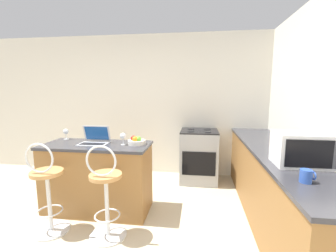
# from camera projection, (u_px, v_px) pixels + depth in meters

# --- Properties ---
(wall_back) EXTENTS (12.00, 0.06, 2.60)m
(wall_back) POSITION_uv_depth(u_px,v_px,m) (147.00, 106.00, 4.28)
(wall_back) COLOR silver
(wall_back) RESTS_ON ground_plane
(breakfast_bar) EXTENTS (1.37, 0.60, 0.90)m
(breakfast_bar) POSITION_uv_depth(u_px,v_px,m) (98.00, 177.00, 2.94)
(breakfast_bar) COLOR olive
(breakfast_bar) RESTS_ON ground_plane
(counter_right) EXTENTS (0.64, 2.98, 0.90)m
(counter_right) POSITION_uv_depth(u_px,v_px,m) (276.00, 186.00, 2.68)
(counter_right) COLOR olive
(counter_right) RESTS_ON ground_plane
(bar_stool_near) EXTENTS (0.40, 0.40, 1.04)m
(bar_stool_near) POSITION_uv_depth(u_px,v_px,m) (47.00, 190.00, 2.46)
(bar_stool_near) COLOR silver
(bar_stool_near) RESTS_ON ground_plane
(bar_stool_far) EXTENTS (0.40, 0.40, 1.04)m
(bar_stool_far) POSITION_uv_depth(u_px,v_px,m) (106.00, 194.00, 2.37)
(bar_stool_far) COLOR silver
(bar_stool_far) RESTS_ON ground_plane
(laptop) EXTENTS (0.36, 0.27, 0.23)m
(laptop) POSITION_uv_depth(u_px,v_px,m) (95.00, 139.00, 2.89)
(laptop) COLOR #B7BABF
(laptop) RESTS_ON breakfast_bar
(microwave) EXTENTS (0.53, 0.33, 0.30)m
(microwave) POSITION_uv_depth(u_px,v_px,m) (306.00, 149.00, 2.02)
(microwave) COLOR white
(microwave) RESTS_ON counter_right
(stove_range) EXTENTS (0.63, 0.61, 0.91)m
(stove_range) POSITION_uv_depth(u_px,v_px,m) (199.00, 156.00, 3.93)
(stove_range) COLOR #9EA3A8
(stove_range) RESTS_ON ground_plane
(mug_blue) EXTENTS (0.10, 0.08, 0.10)m
(mug_blue) POSITION_uv_depth(u_px,v_px,m) (306.00, 176.00, 1.65)
(mug_blue) COLOR #2D51AD
(mug_blue) RESTS_ON counter_right
(fruit_bowl) EXTENTS (0.22, 0.22, 0.11)m
(fruit_bowl) POSITION_uv_depth(u_px,v_px,m) (136.00, 141.00, 2.84)
(fruit_bowl) COLOR silver
(fruit_bowl) RESTS_ON breakfast_bar
(mug_white) EXTENTS (0.11, 0.09, 0.10)m
(mug_white) POSITION_uv_depth(u_px,v_px,m) (290.00, 143.00, 2.68)
(mug_white) COLOR white
(mug_white) RESTS_ON counter_right
(wine_glass_short) EXTENTS (0.07, 0.07, 0.15)m
(wine_glass_short) POSITION_uv_depth(u_px,v_px,m) (66.00, 132.00, 3.14)
(wine_glass_short) COLOR silver
(wine_glass_short) RESTS_ON breakfast_bar
(wine_glass_tall) EXTENTS (0.07, 0.07, 0.15)m
(wine_glass_tall) POSITION_uv_depth(u_px,v_px,m) (123.00, 136.00, 2.81)
(wine_glass_tall) COLOR silver
(wine_glass_tall) RESTS_ON breakfast_bar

